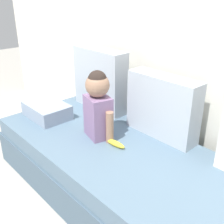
% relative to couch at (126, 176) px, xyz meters
% --- Properties ---
extents(ground_plane, '(12.00, 12.00, 0.00)m').
position_rel_couch_xyz_m(ground_plane, '(0.00, 0.00, -0.21)').
color(ground_plane, '#B2ADA3').
extents(back_wall, '(5.49, 0.10, 2.38)m').
position_rel_couch_xyz_m(back_wall, '(0.00, 0.59, 0.98)').
color(back_wall, silver).
rests_on(back_wall, ground).
extents(couch, '(2.29, 0.93, 0.42)m').
position_rel_couch_xyz_m(couch, '(0.00, 0.00, 0.00)').
color(couch, '#495F70').
rests_on(couch, ground).
extents(throw_pillow_left, '(0.57, 0.16, 0.55)m').
position_rel_couch_xyz_m(throw_pillow_left, '(-0.71, 0.36, 0.49)').
color(throw_pillow_left, '#B2BCC6').
rests_on(throw_pillow_left, couch).
extents(throw_pillow_center, '(0.57, 0.16, 0.47)m').
position_rel_couch_xyz_m(throw_pillow_center, '(0.00, 0.36, 0.45)').
color(throw_pillow_center, '#B2BCC6').
rests_on(throw_pillow_center, couch).
extents(toddler, '(0.31, 0.20, 0.51)m').
position_rel_couch_xyz_m(toddler, '(-0.31, 0.00, 0.47)').
color(toddler, gray).
rests_on(toddler, couch).
extents(banana, '(0.17, 0.06, 0.04)m').
position_rel_couch_xyz_m(banana, '(-0.11, -0.01, 0.23)').
color(banana, yellow).
rests_on(banana, couch).
extents(folded_blanket, '(0.40, 0.28, 0.12)m').
position_rel_couch_xyz_m(folded_blanket, '(-0.87, -0.12, 0.27)').
color(folded_blanket, '#8E9EB2').
rests_on(folded_blanket, couch).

